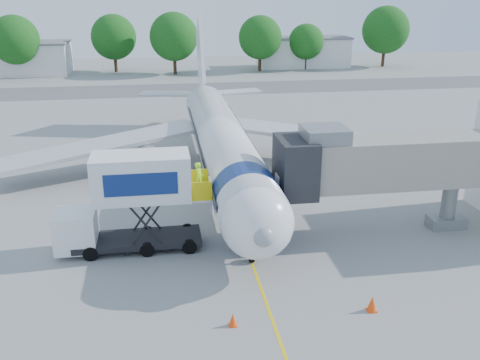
{
  "coord_description": "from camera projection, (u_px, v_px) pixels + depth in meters",
  "views": [
    {
      "loc": [
        -4.45,
        -34.5,
        13.88
      ],
      "look_at": [
        0.01,
        -5.45,
        3.2
      ],
      "focal_mm": 40.0,
      "sensor_mm": 36.0,
      "label": 1
    }
  ],
  "objects": [
    {
      "name": "tree_f",
      "position": [
        306.0,
        42.0,
        93.46
      ],
      "size": [
        6.15,
        6.15,
        7.84
      ],
      "color": "#382314",
      "rests_on": "ground"
    },
    {
      "name": "tree_d",
      "position": [
        174.0,
        37.0,
        87.53
      ],
      "size": [
        7.88,
        7.88,
        10.05
      ],
      "color": "#382314",
      "rests_on": "ground"
    },
    {
      "name": "aircraft",
      "position": [
        221.0,
        140.0,
        40.25
      ],
      "size": [
        34.17,
        37.73,
        11.35
      ],
      "color": "white",
      "rests_on": "ground"
    },
    {
      "name": "jet_bridge",
      "position": [
        382.0,
        163.0,
        30.58
      ],
      "size": [
        13.9,
        3.2,
        6.6
      ],
      "color": "gray",
      "rests_on": "ground"
    },
    {
      "name": "tree_e",
      "position": [
        260.0,
        37.0,
        90.86
      ],
      "size": [
        7.34,
        7.34,
        9.36
      ],
      "color": "#382314",
      "rests_on": "ground"
    },
    {
      "name": "tree_c",
      "position": [
        114.0,
        37.0,
        89.92
      ],
      "size": [
        7.52,
        7.52,
        9.59
      ],
      "color": "#382314",
      "rests_on": "ground"
    },
    {
      "name": "ground",
      "position": [
        228.0,
        197.0,
        37.42
      ],
      "size": [
        160.0,
        160.0,
        0.0
      ],
      "primitive_type": "plane",
      "color": "gray",
      "rests_on": "ground"
    },
    {
      "name": "outbuilding_right",
      "position": [
        303.0,
        52.0,
        97.25
      ],
      "size": [
        16.4,
        7.4,
        5.3
      ],
      "color": "silver",
      "rests_on": "ground"
    },
    {
      "name": "ground_tug",
      "position": [
        213.0,
        316.0,
        22.52
      ],
      "size": [
        4.12,
        2.92,
        1.49
      ],
      "rotation": [
        0.0,
        0.0,
        0.3
      ],
      "color": "white",
      "rests_on": "ground"
    },
    {
      "name": "tree_b",
      "position": [
        15.0,
        40.0,
        84.08
      ],
      "size": [
        7.67,
        7.67,
        9.78
      ],
      "color": "#382314",
      "rests_on": "ground"
    },
    {
      "name": "outbuilding_left",
      "position": [
        13.0,
        58.0,
        88.27
      ],
      "size": [
        18.4,
        8.4,
        5.3
      ],
      "color": "silver",
      "rests_on": "ground"
    },
    {
      "name": "catering_hiloader",
      "position": [
        131.0,
        203.0,
        29.08
      ],
      "size": [
        8.5,
        2.44,
        5.5
      ],
      "color": "black",
      "rests_on": "ground"
    },
    {
      "name": "taxiway_strip",
      "position": [
        190.0,
        89.0,
        76.44
      ],
      "size": [
        120.0,
        10.0,
        0.01
      ],
      "primitive_type": "cube",
      "color": "#59595B",
      "rests_on": "ground"
    },
    {
      "name": "safety_cone_b",
      "position": [
        233.0,
        320.0,
        23.11
      ],
      "size": [
        0.38,
        0.38,
        0.6
      ],
      "color": "#FF440D",
      "rests_on": "ground"
    },
    {
      "name": "tree_g",
      "position": [
        386.0,
        30.0,
        96.03
      ],
      "size": [
        8.4,
        8.4,
        10.71
      ],
      "color": "#382314",
      "rests_on": "ground"
    },
    {
      "name": "guidance_line",
      "position": [
        228.0,
        197.0,
        37.42
      ],
      "size": [
        0.15,
        70.0,
        0.01
      ],
      "primitive_type": "cube",
      "color": "yellow",
      "rests_on": "ground"
    },
    {
      "name": "safety_cone_a",
      "position": [
        372.0,
        304.0,
        24.15
      ],
      "size": [
        0.47,
        0.47,
        0.75
      ],
      "color": "#FF440D",
      "rests_on": "ground"
    }
  ]
}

